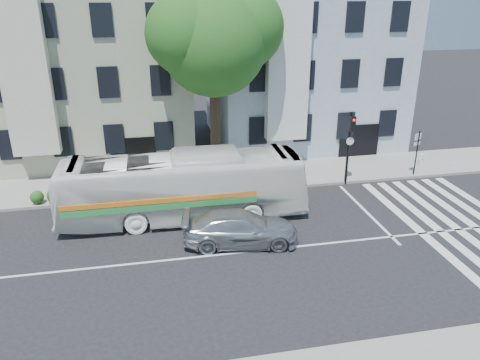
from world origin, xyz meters
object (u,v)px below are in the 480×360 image
object	(u,v)px
bus	(183,187)
sedan	(240,228)
traffic_signal	(350,139)
fire_hydrant	(421,159)

from	to	relation	value
bus	sedan	size ratio (longest dim) A/B	2.33
traffic_signal	fire_hydrant	bearing A→B (deg)	16.38
fire_hydrant	sedan	bearing A→B (deg)	-151.48
sedan	traffic_signal	xyz separation A→B (m)	(7.03, 5.16, 1.93)
sedan	traffic_signal	size ratio (longest dim) A/B	1.20
sedan	fire_hydrant	world-z (taller)	sedan
traffic_signal	sedan	bearing A→B (deg)	-144.13
sedan	fire_hydrant	distance (m)	14.31
bus	sedan	xyz separation A→B (m)	(2.14, -2.87, -0.88)
traffic_signal	fire_hydrant	distance (m)	6.16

